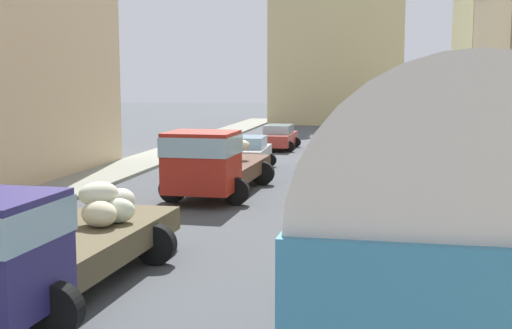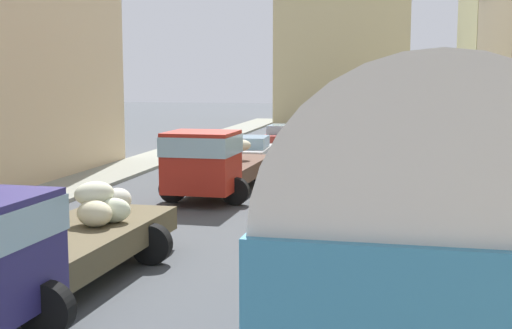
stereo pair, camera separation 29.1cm
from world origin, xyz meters
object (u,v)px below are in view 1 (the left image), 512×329
parked_bus_1 (395,122)px  cargo_truck_0 (34,242)px  car_3 (343,139)px  car_1 (279,137)px  parked_bus_0 (437,216)px  car_2 (330,154)px  cargo_truck_1 (214,162)px  car_0 (248,153)px

parked_bus_1 → cargo_truck_0: (-6.62, -16.80, -1.15)m
cargo_truck_0 → car_3: bearing=81.4°
parked_bus_1 → car_1: bearing=120.7°
cargo_truck_0 → parked_bus_1: bearing=68.5°
parked_bus_0 → cargo_truck_0: parked_bus_0 is taller
parked_bus_0 → parked_bus_1: parked_bus_0 is taller
car_2 → parked_bus_1: bearing=-37.8°
parked_bus_0 → cargo_truck_0: size_ratio=1.22×
cargo_truck_1 → car_3: cargo_truck_1 is taller
car_0 → parked_bus_0: bearing=-72.6°
parked_bus_1 → cargo_truck_0: 18.09m
car_1 → car_2: size_ratio=1.05×
cargo_truck_1 → car_0: bearing=91.5°
parked_bus_0 → car_0: parked_bus_0 is taller
cargo_truck_0 → car_2: (3.87, 18.93, -0.45)m
parked_bus_1 → cargo_truck_1: parked_bus_1 is taller
car_0 → parked_bus_1: bearing=-16.2°
parked_bus_0 → car_3: parked_bus_0 is taller
parked_bus_0 → parked_bus_1: bearing=90.6°
cargo_truck_1 → car_0: size_ratio=1.81×
parked_bus_0 → car_3: bearing=95.6°
car_3 → car_2: bearing=-90.9°
parked_bus_1 → car_1: parked_bus_1 is taller
car_3 → cargo_truck_0: bearing=-98.6°
parked_bus_0 → car_2: 21.47m
parked_bus_0 → cargo_truck_1: 15.22m
cargo_truck_1 → cargo_truck_0: bearing=-92.2°
cargo_truck_1 → car_2: cargo_truck_1 is taller
cargo_truck_0 → car_3: cargo_truck_0 is taller
parked_bus_1 → parked_bus_0: bearing=-89.4°
cargo_truck_0 → car_1: bearing=89.5°
cargo_truck_1 → car_3: bearing=76.6°
car_2 → car_3: bearing=89.1°
cargo_truck_0 → car_0: bearing=89.2°
cargo_truck_0 → car_0: size_ratio=1.87×
car_3 → car_1: bearing=163.3°
car_0 → car_2: 3.63m
car_1 → car_3: (3.73, -1.12, 0.05)m
car_1 → parked_bus_0: bearing=-77.6°
parked_bus_0 → parked_bus_1: 19.08m
car_1 → car_3: size_ratio=0.95×
parked_bus_1 → cargo_truck_0: bearing=-111.5°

